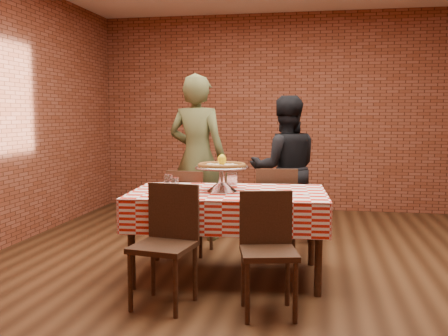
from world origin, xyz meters
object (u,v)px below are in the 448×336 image
Objects in this scene: water_glass_right at (168,181)px; chair_far_right at (275,210)px; diner_black at (285,169)px; pizza_stand at (222,179)px; diner_olive at (197,157)px; water_glass_left at (174,185)px; pizza at (222,166)px; table at (228,234)px; chair_far_left at (191,211)px; condiment_caddy at (231,180)px; chair_near_left at (163,247)px; chair_near_right at (269,255)px.

chair_far_right is at bearing 40.60° from water_glass_right.
diner_black is (0.06, 0.53, 0.37)m from chair_far_right.
diner_black is at bearing 71.72° from pizza_stand.
diner_black is (0.99, 0.08, -0.12)m from diner_olive.
pizza_stand is 3.78× the size of water_glass_left.
pizza is at bearing 59.57° from diner_black.
pizza_stand is 0.53× the size of chair_far_right.
pizza_stand is at bearing 122.32° from diner_olive.
pizza reaches higher than water_glass_right.
table is 13.18× the size of water_glass_right.
diner_olive is at bearing -75.80° from chair_far_left.
pizza_stand is 0.93m from chair_far_left.
pizza_stand is at bearing 55.55° from chair_far_right.
table is at bearing 58.77° from chair_far_right.
table is at bearing 124.43° from diner_olive.
table is at bearing 133.44° from chair_far_left.
pizza is (0.00, 0.00, 0.11)m from pizza_stand.
pizza_stand is 1.46m from diner_black.
diner_olive is at bearing -7.70° from diner_black.
water_glass_left is at bearing 101.10° from chair_far_left.
diner_black reaches higher than water_glass_left.
chair_far_right is at bearing 50.84° from water_glass_left.
chair_near_left is at bearing -126.99° from condiment_caddy.
chair_near_left is at bearing 165.72° from chair_near_right.
diner_olive reaches higher than chair_near_left.
pizza_stand is 0.55× the size of chair_far_left.
chair_far_left is (-0.45, 0.69, -0.54)m from pizza.
diner_black reaches higher than pizza.
water_glass_right is (-0.11, 0.20, 0.00)m from water_glass_left.
diner_black reaches higher than table.
diner_olive reaches higher than pizza.
pizza_stand is at bearing 0.00° from pizza.
diner_olive reaches higher than water_glass_left.
condiment_caddy is (0.54, 0.19, 0.00)m from water_glass_right.
diner_olive is at bearing -35.98° from chair_far_right.
pizza is 0.26× the size of diner_black.
pizza_stand reaches higher than water_glass_left.
chair_near_left reaches higher than chair_far_right.
water_glass_left reaches higher than chair_far_left.
table is 12.45× the size of condiment_caddy.
chair_far_right is at bearing 70.95° from diner_black.
chair_far_right is (-0.09, 1.64, 0.01)m from chair_near_right.
water_glass_left is at bearing -163.56° from pizza.
water_glass_right is at bearing 171.99° from table.
chair_near_right is 0.53× the size of diner_black.
water_glass_right reaches higher than chair_far_left.
diner_olive is at bearing 95.58° from water_glass_left.
pizza is at bearing 130.25° from chair_far_left.
chair_far_right reaches higher than water_glass_right.
water_glass_right is 0.15× the size of chair_near_right.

